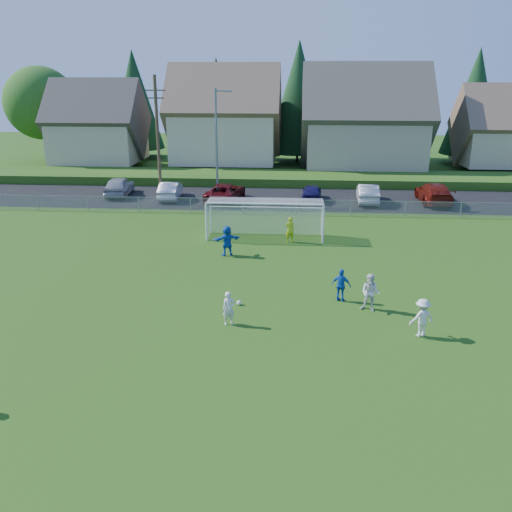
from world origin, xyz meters
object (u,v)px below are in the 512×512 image
object	(u,v)px
player_white_a	(229,308)
car_f	(368,193)
player_white_c	(422,318)
player_white_b	(370,293)
goalkeeper	(290,230)
soccer_goal	(265,213)
player_blue_b	(227,241)
car_b	(170,190)
soccer_ball	(239,303)
car_g	(434,193)
car_c	(225,192)
car_a	(119,186)
car_e	(312,192)
player_blue_a	(341,285)

from	to	relation	value
player_white_a	car_f	size ratio (longest dim) A/B	0.31
player_white_c	car_f	world-z (taller)	player_white_c
player_white_b	goalkeeper	size ratio (longest dim) A/B	1.06
car_f	soccer_goal	size ratio (longest dim) A/B	0.63
player_blue_b	car_b	bearing A→B (deg)	-88.91
car_f	soccer_ball	bearing A→B (deg)	71.99
soccer_goal	car_g	bearing A→B (deg)	39.32
player_blue_b	car_c	xyz separation A→B (m)	(-1.90, 14.05, -0.14)
car_g	car_a	bearing A→B (deg)	-1.01
car_a	car_g	distance (m)	26.56
car_b	car_e	world-z (taller)	car_b
player_white_a	player_blue_b	distance (m)	9.22
car_b	car_f	size ratio (longest dim) A/B	0.95
car_a	soccer_goal	size ratio (longest dim) A/B	0.65
car_e	player_white_c	bearing A→B (deg)	101.34
player_blue_b	goalkeeper	xyz separation A→B (m)	(3.59, 2.89, -0.08)
player_white_c	player_white_a	bearing A→B (deg)	-22.14
goalkeeper	car_e	size ratio (longest dim) A/B	0.41
player_white_a	car_a	bearing A→B (deg)	93.29
car_g	goalkeeper	bearing A→B (deg)	46.48
soccer_ball	car_g	world-z (taller)	car_g
player_white_a	car_b	size ratio (longest dim) A/B	0.33
player_white_a	player_blue_b	world-z (taller)	player_blue_b
car_c	soccer_goal	xyz separation A→B (m)	(3.89, -10.19, 0.88)
player_white_a	car_g	bearing A→B (deg)	35.95
car_e	car_g	distance (m)	9.92
goalkeeper	soccer_goal	size ratio (longest dim) A/B	0.22
car_f	goalkeeper	bearing A→B (deg)	64.97
player_blue_a	car_a	bearing A→B (deg)	-31.88
car_e	car_g	size ratio (longest dim) A/B	0.70
soccer_ball	car_g	distance (m)	25.75
player_blue_b	car_e	xyz separation A→B (m)	(5.25, 14.93, -0.21)
player_white_a	player_blue_a	xyz separation A→B (m)	(4.88, 2.86, 0.05)
player_blue_a	soccer_goal	bearing A→B (deg)	-48.47
player_white_c	car_f	distance (m)	24.07
car_c	player_white_a	bearing A→B (deg)	105.36
soccer_ball	car_b	size ratio (longest dim) A/B	0.05
car_a	car_b	distance (m)	4.84
player_white_c	soccer_goal	world-z (taller)	soccer_goal
soccer_ball	player_white_a	xyz separation A→B (m)	(-0.21, -2.03, 0.62)
car_g	soccer_goal	distance (m)	17.06
car_e	soccer_ball	bearing A→B (deg)	82.72
player_blue_a	car_g	distance (m)	22.83
car_c	car_b	bearing A→B (deg)	1.14
car_c	car_e	world-z (taller)	car_c
player_blue_a	car_a	xyz separation A→B (m)	(-17.46, 21.88, 0.04)
player_blue_a	player_white_c	bearing A→B (deg)	150.99
player_blue_a	car_g	xyz separation A→B (m)	(9.08, 20.94, 0.04)
soccer_ball	car_f	world-z (taller)	car_f
car_a	car_c	size ratio (longest dim) A/B	0.89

